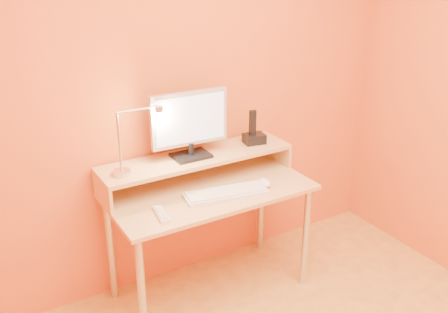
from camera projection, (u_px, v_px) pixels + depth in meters
wall_back at (182, 89)px, 3.03m from camera, size 3.00×0.04×2.50m
desk_leg_fl at (142, 294)px, 2.67m from camera, size 0.04×0.04×0.69m
desk_leg_fr at (306, 238)px, 3.18m from camera, size 0.04×0.04×0.69m
desk_leg_bl at (111, 249)px, 3.06m from camera, size 0.04×0.04×0.69m
desk_leg_br at (261, 205)px, 3.58m from camera, size 0.04×0.04×0.69m
desk_lower at (209, 191)px, 2.98m from camera, size 1.20×0.60×0.02m
shelf_riser_left at (103, 192)px, 2.80m from camera, size 0.02×0.30×0.14m
shelf_riser_right at (276, 151)px, 3.35m from camera, size 0.02×0.30×0.14m
desk_shelf at (197, 158)px, 3.04m from camera, size 1.20×0.30×0.02m
monitor_foot at (191, 156)px, 3.01m from camera, size 0.22×0.16×0.02m
monitor_neck at (191, 149)px, 3.00m from camera, size 0.04×0.04×0.07m
monitor_panel at (189, 119)px, 2.93m from camera, size 0.47×0.06×0.32m
monitor_back at (187, 117)px, 2.95m from camera, size 0.42×0.04×0.27m
monitor_screen at (191, 119)px, 2.92m from camera, size 0.43×0.03×0.28m
lamp_base at (122, 172)px, 2.78m from camera, size 0.10×0.10×0.02m
lamp_post at (119, 142)px, 2.71m from camera, size 0.01×0.01×0.33m
lamp_arm at (138, 109)px, 2.71m from camera, size 0.24×0.01×0.01m
lamp_head at (159, 109)px, 2.77m from camera, size 0.04×0.04×0.03m
lamp_bulb at (159, 112)px, 2.77m from camera, size 0.03×0.03×0.00m
phone_dock at (254, 139)px, 3.22m from camera, size 0.15×0.12×0.06m
phone_handset at (253, 123)px, 3.17m from camera, size 0.04×0.03×0.16m
phone_led at (265, 140)px, 3.20m from camera, size 0.01×0.00×0.04m
keyboard at (226, 194)px, 2.90m from camera, size 0.50×0.24×0.02m
mouse at (265, 182)px, 3.02m from camera, size 0.09×0.13×0.04m
remote_control at (161, 214)px, 2.68m from camera, size 0.07×0.18×0.02m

